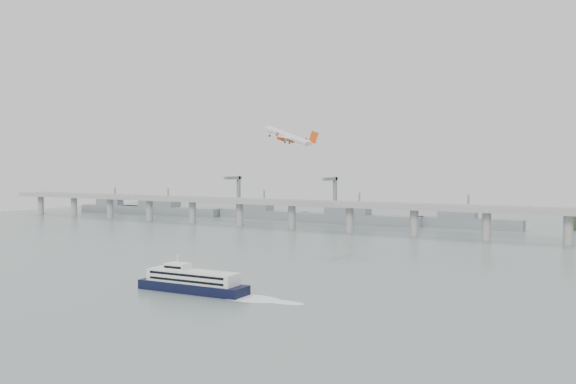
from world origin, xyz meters
The scene contains 5 objects.
ground centered at (0.00, 0.00, 0.00)m, with size 900.00×900.00×0.00m, color slate.
bridge centered at (-1.15, 200.00, 17.65)m, with size 800.00×22.00×23.90m.
distant_fleet centered at (-155.36, 265.08, 6.22)m, with size 453.00×60.90×40.00m.
ferry centered at (6.76, -31.65, 3.90)m, with size 76.30×14.55×14.39m.
airliner centered at (-28.48, 105.83, 67.62)m, with size 39.55×35.74×15.84m.
Camera 1 is at (157.50, -218.44, 48.89)m, focal length 38.00 mm.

